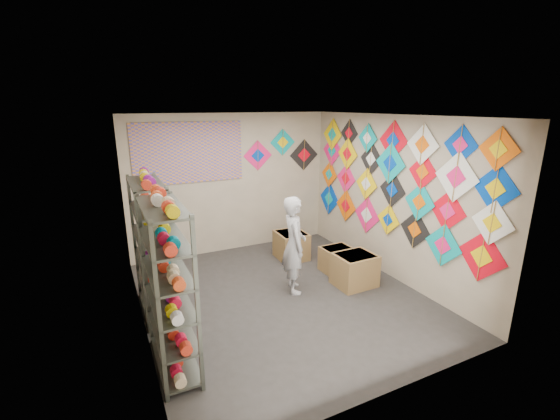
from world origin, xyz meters
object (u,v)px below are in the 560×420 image
shelf_rack_back (152,248)px  shelf_rack_front (169,289)px  carton_c (291,245)px  carton_a (355,270)px  carton_b (337,259)px  shopkeeper (294,245)px

shelf_rack_back → shelf_rack_front: bearing=-90.0°
shelf_rack_front → carton_c: size_ratio=3.23×
carton_a → carton_b: size_ratio=1.20×
carton_a → carton_c: bearing=104.8°
shelf_rack_back → carton_b: shelf_rack_back is taller
shelf_rack_front → carton_c: (2.60, 2.14, -0.69)m
shelf_rack_back → carton_a: size_ratio=3.00×
shopkeeper → carton_a: bearing=-90.7°
carton_a → carton_b: 0.58m
carton_b → shopkeeper: bearing=-164.7°
shelf_rack_front → carton_b: (3.06, 1.28, -0.74)m
shopkeeper → carton_a: 1.13m
shelf_rack_front → shopkeeper: shelf_rack_front is taller
shelf_rack_back → carton_c: 2.82m
carton_a → carton_c: carton_a is taller
shopkeeper → carton_c: (0.56, 1.16, -0.51)m
shelf_rack_back → carton_a: bearing=-11.2°
carton_b → carton_c: carton_c is taller
carton_b → carton_c: 0.97m
shelf_rack_back → shopkeeper: size_ratio=1.24×
shelf_rack_back → carton_c: size_ratio=3.23×
shopkeeper → carton_a: size_ratio=2.42×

